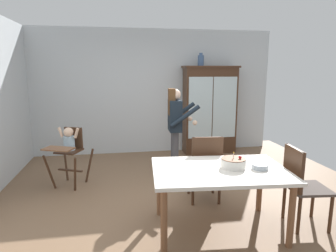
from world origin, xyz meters
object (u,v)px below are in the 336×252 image
Objects in this scene: birthday_cake at (233,163)px; high_chair_with_toddler at (69,146)px; china_cabinet at (209,110)px; dining_chair_right_end at (300,181)px; dining_chair_far_side at (206,164)px; ceramic_vase at (201,60)px; dining_table at (219,176)px; adult_person at (175,122)px; serving_bowl at (260,166)px.

high_chair_with_toddler is at bearing 141.32° from birthday_cake.
dining_chair_right_end is at bearing -88.73° from china_cabinet.
ceramic_vase is at bearing -98.82° from dining_chair_far_side.
high_chair_with_toddler is 2.64m from birthday_cake.
dining_table is 0.73m from dining_chair_far_side.
serving_bowl is at bearing -158.61° from adult_person.
dining_chair_right_end reaches higher than birthday_cake.
dining_table is 1.64× the size of dining_chair_far_side.
ceramic_vase reaches higher than china_cabinet.
ceramic_vase is 3.54m from dining_table.
china_cabinet is at bearing -0.97° from ceramic_vase.
dining_chair_far_side is (-0.61, -2.47, -1.48)m from ceramic_vase.
serving_bowl is at bearing -10.37° from dining_table.
dining_chair_far_side is (1.95, -0.95, -0.10)m from high_chair_with_toddler.
ceramic_vase reaches higher than adult_person.
dining_table is 5.62× the size of birthday_cake.
serving_bowl is at bearing 120.75° from dining_chair_far_side.
dining_chair_far_side is at bearing -2.53° from high_chair_with_toddler.
ceramic_vase is at bearing 54.18° from high_chair_with_toddler.
birthday_cake is at bearing -166.14° from adult_person.
china_cabinet is 3.33m from dining_table.
dining_chair_far_side is at bearing -108.61° from china_cabinet.
china_cabinet reaches higher than dining_chair_right_end.
dining_chair_right_end is at bearing 143.70° from dining_chair_far_side.
dining_chair_far_side is (-0.83, -2.47, -0.41)m from china_cabinet.
serving_bowl is 0.56m from dining_chair_right_end.
birthday_cake reaches higher than dining_table.
adult_person is (-1.06, -1.44, 0.00)m from china_cabinet.
dining_chair_right_end is (0.96, -0.08, -0.10)m from dining_table.
ceramic_vase is at bearing 81.02° from birthday_cake.
dining_chair_right_end is at bearing -4.63° from dining_table.
birthday_cake reaches higher than serving_bowl.
china_cabinet reaches higher than high_chair_with_toddler.
dining_chair_right_end reaches higher than dining_table.
adult_person is 2.19m from dining_chair_right_end.
dining_table is at bearing -174.52° from birthday_cake.
high_chair_with_toddler is at bearing 64.64° from dining_chair_right_end.
adult_person is at bearing 100.92° from birthday_cake.
dining_table is (-0.67, -3.19, -1.38)m from ceramic_vase.
china_cabinet reaches higher than dining_chair_far_side.
ceramic_vase reaches higher than high_chair_with_toddler.
dining_chair_far_side reaches higher than serving_bowl.
adult_person is at bearing 37.79° from dining_chair_right_end.
birthday_cake is (0.17, 0.02, 0.14)m from dining_table.
birthday_cake is (0.33, -1.73, -0.17)m from adult_person.
ceramic_vase reaches higher than birthday_cake.
ceramic_vase is 3.45m from birthday_cake.
serving_bowl is 0.91m from dining_chair_far_side.
dining_table is (-0.89, -3.19, -0.31)m from china_cabinet.
high_chair_with_toddler is at bearing -20.87° from dining_chair_far_side.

